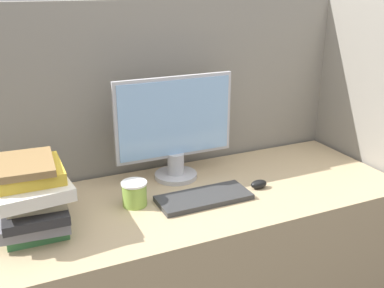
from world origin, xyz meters
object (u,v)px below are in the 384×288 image
at_px(monitor, 175,129).
at_px(coffee_cup, 134,194).
at_px(book_stack, 32,196).
at_px(mouse, 259,184).
at_px(keyboard, 204,198).

distance_m(monitor, coffee_cup, 0.34).
bearing_deg(coffee_cup, book_stack, -176.73).
bearing_deg(book_stack, mouse, -3.19).
distance_m(keyboard, book_stack, 0.63).
relative_size(mouse, book_stack, 0.22).
bearing_deg(monitor, mouse, -41.96).
bearing_deg(mouse, coffee_cup, 172.25).
bearing_deg(monitor, keyboard, -85.90).
bearing_deg(keyboard, coffee_cup, 164.48).
bearing_deg(book_stack, monitor, 17.82).
bearing_deg(keyboard, book_stack, 175.33).
height_order(mouse, coffee_cup, coffee_cup).
relative_size(monitor, keyboard, 1.41).
distance_m(keyboard, mouse, 0.25).
bearing_deg(book_stack, keyboard, -4.67).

